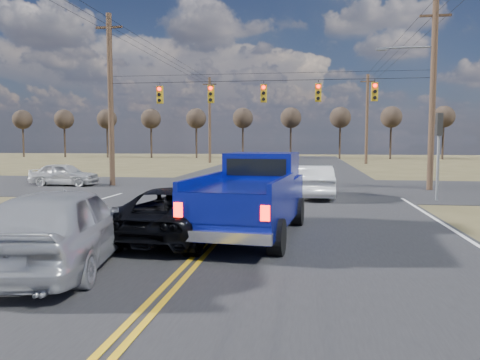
# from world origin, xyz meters

# --- Properties ---
(ground) EXTENTS (160.00, 160.00, 0.00)m
(ground) POSITION_xyz_m (0.00, 0.00, 0.00)
(ground) COLOR brown
(ground) RESTS_ON ground
(road_main) EXTENTS (14.00, 120.00, 0.02)m
(road_main) POSITION_xyz_m (0.00, 10.00, 0.00)
(road_main) COLOR #28282B
(road_main) RESTS_ON ground
(road_cross) EXTENTS (120.00, 12.00, 0.02)m
(road_cross) POSITION_xyz_m (0.00, 18.00, 0.00)
(road_cross) COLOR #28282B
(road_cross) RESTS_ON ground
(signal_gantry) EXTENTS (19.60, 4.83, 10.00)m
(signal_gantry) POSITION_xyz_m (0.50, 17.79, 5.06)
(signal_gantry) COLOR #473323
(signal_gantry) RESTS_ON ground
(utility_poles) EXTENTS (19.60, 58.32, 10.00)m
(utility_poles) POSITION_xyz_m (0.00, 17.00, 5.23)
(utility_poles) COLOR #473323
(utility_poles) RESTS_ON ground
(treeline) EXTENTS (87.00, 117.80, 7.40)m
(treeline) POSITION_xyz_m (0.00, 26.96, 5.70)
(treeline) COLOR #33261C
(treeline) RESTS_ON ground
(pickup_truck) EXTENTS (2.94, 6.36, 2.32)m
(pickup_truck) POSITION_xyz_m (0.93, 4.81, 1.12)
(pickup_truck) COLOR black
(pickup_truck) RESTS_ON ground
(silver_suv) EXTENTS (2.96, 5.53, 1.79)m
(silver_suv) POSITION_xyz_m (-2.64, 0.79, 0.89)
(silver_suv) COLOR #B3B6BC
(silver_suv) RESTS_ON ground
(black_suv) EXTENTS (2.74, 5.33, 1.44)m
(black_suv) POSITION_xyz_m (-1.03, 4.01, 0.72)
(black_suv) COLOR black
(black_suv) RESTS_ON ground
(white_car_queue) EXTENTS (1.81, 4.67, 1.52)m
(white_car_queue) POSITION_xyz_m (2.77, 13.90, 0.76)
(white_car_queue) COLOR silver
(white_car_queue) RESTS_ON ground
(dgrey_car_queue) EXTENTS (1.85, 4.44, 1.28)m
(dgrey_car_queue) POSITION_xyz_m (-0.80, 15.50, 0.64)
(dgrey_car_queue) COLOR #2C2C31
(dgrey_car_queue) RESTS_ON ground
(cross_car_west) EXTENTS (1.64, 4.00, 1.36)m
(cross_car_west) POSITION_xyz_m (-11.78, 17.48, 0.68)
(cross_car_west) COLOR silver
(cross_car_west) RESTS_ON ground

